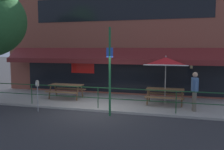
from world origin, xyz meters
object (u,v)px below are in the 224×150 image
Objects in this scene: patio_umbrella_centre at (166,62)px; picnic_table_left at (66,87)px; picnic_table_centre at (165,92)px; pedestrian_walking at (195,89)px; street_sign_pole at (110,71)px; parking_meter_near at (37,86)px.

picnic_table_left is at bearing -179.86° from patio_umbrella_centre.
pedestrian_walking is at bearing -35.70° from picnic_table_centre.
street_sign_pole reaches higher than picnic_table_centre.
patio_umbrella_centre is at bearing 48.65° from street_sign_pole.
patio_umbrella_centre is (5.28, 0.01, 1.47)m from picnic_table_left.
patio_umbrella_centre is 1.68× the size of parking_meter_near.
street_sign_pole is at bearing 2.92° from parking_meter_near.
street_sign_pole is at bearing -131.96° from picnic_table_centre.
pedestrian_walking reaches higher than picnic_table_left.
pedestrian_walking is at bearing -8.48° from picnic_table_left.
patio_umbrella_centre is at bearing 142.85° from pedestrian_walking.
parking_meter_near reaches higher than picnic_table_centre.
picnic_table_left is 1.27× the size of parking_meter_near.
street_sign_pole is at bearing -157.79° from pedestrian_walking.
street_sign_pole is (-2.11, -2.34, 1.19)m from picnic_table_centre.
parking_meter_near is at bearing -155.13° from picnic_table_centre.
pedestrian_walking reaches higher than parking_meter_near.
pedestrian_walking is (1.31, -1.00, -1.12)m from patio_umbrella_centre.
picnic_table_centre is (5.28, -0.04, 0.00)m from picnic_table_left.
street_sign_pole is (-2.11, -2.39, -0.28)m from patio_umbrella_centre.
patio_umbrella_centre is 1.39× the size of pedestrian_walking.
picnic_table_centre is 1.47m from patio_umbrella_centre.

